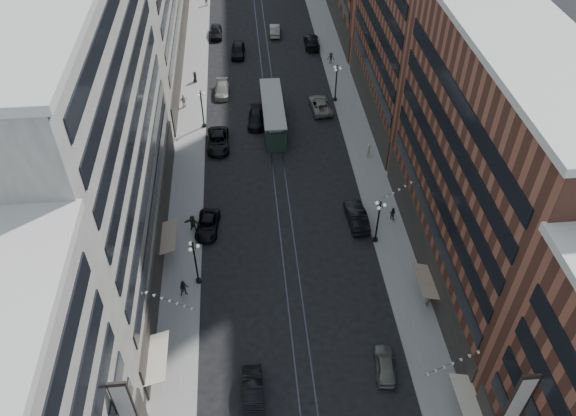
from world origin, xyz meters
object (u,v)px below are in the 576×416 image
object	(u,v)px
car_8	(222,90)
pedestrian_7	(392,213)
pedestrian_extra_1	(206,0)
car_12	(312,41)
car_extra_0	(256,119)
streetcar	(273,115)
pedestrian_6	(184,101)
car_7	(218,141)
pedestrian_8	(368,150)
pedestrian_4	(428,300)
pedestrian_2	(184,288)
lamppost_sw_far	(195,261)
car_13	(238,50)
car_14	(275,30)
pedestrian_9	(331,58)
car_5	(253,392)
pedestrian_extra_0	(195,77)
car_4	(385,365)
pedestrian_5	(193,223)
car_9	(216,32)
car_2	(208,225)
car_11	(320,105)
car_10	(357,216)
lamppost_se_far	(378,220)
lamppost_se_mid	(336,82)

from	to	relation	value
car_8	pedestrian_7	distance (m)	33.67
pedestrian_extra_1	car_12	bearing A→B (deg)	-71.76
car_8	car_extra_0	world-z (taller)	car_extra_0
streetcar	pedestrian_6	xyz separation A→B (m)	(-12.05, 5.32, -0.49)
car_7	pedestrian_8	world-z (taller)	pedestrian_8
pedestrian_4	car_8	xyz separation A→B (m)	(-19.09, 40.14, -0.20)
pedestrian_6	pedestrian_8	world-z (taller)	pedestrian_8
streetcar	pedestrian_2	size ratio (longest dim) A/B	6.70
lamppost_sw_far	streetcar	xyz separation A→B (m)	(9.20, 26.80, -1.49)
car_8	car_13	size ratio (longest dim) A/B	0.94
pedestrian_2	car_14	distance (m)	56.91
lamppost_sw_far	pedestrian_9	bearing A→B (deg)	65.69
car_5	pedestrian_7	bearing A→B (deg)	50.51
pedestrian_8	pedestrian_extra_0	world-z (taller)	pedestrian_8
car_4	pedestrian_6	xyz separation A→B (m)	(-18.94, 43.22, 0.40)
pedestrian_2	car_8	world-z (taller)	pedestrian_2
car_5	car_12	distance (m)	63.13
car_12	pedestrian_extra_1	xyz separation A→B (m)	(-17.49, 17.81, 0.28)
pedestrian_8	pedestrian_9	world-z (taller)	pedestrian_8
car_5	pedestrian_5	distance (m)	20.89
pedestrian_4	car_9	bearing A→B (deg)	0.38
pedestrian_6	pedestrian_extra_1	world-z (taller)	pedestrian_extra_1
streetcar	car_9	distance (m)	28.42
car_5	car_7	xyz separation A→B (m)	(-2.92, 35.29, 0.03)
car_14	pedestrian_9	size ratio (longest dim) A/B	2.73
car_12	car_2	bearing A→B (deg)	70.32
pedestrian_2	car_12	bearing A→B (deg)	58.49
lamppost_sw_far	car_4	bearing A→B (deg)	-34.58
car_9	car_11	bearing A→B (deg)	-59.22
car_11	pedestrian_6	bearing A→B (deg)	-10.51
streetcar	pedestrian_7	world-z (taller)	streetcar
car_10	pedestrian_5	distance (m)	17.70
car_10	car_11	world-z (taller)	car_10
pedestrian_5	pedestrian_7	size ratio (longest dim) A/B	1.26
lamppost_se_far	pedestrian_5	bearing A→B (deg)	169.92
pedestrian_4	pedestrian_8	distance (m)	23.41
pedestrian_4	car_10	xyz separation A→B (m)	(-4.55, 11.91, -0.04)
pedestrian_2	car_9	distance (m)	55.72
car_11	pedestrian_extra_1	xyz separation A→B (m)	(-16.38, 37.01, 0.33)
car_11	car_13	world-z (taller)	car_13
car_10	car_7	bearing A→B (deg)	-48.99
lamppost_se_far	car_9	distance (m)	52.97
pedestrian_5	car_14	bearing A→B (deg)	95.01
lamppost_se_far	car_2	size ratio (longest dim) A/B	1.12
lamppost_se_mid	car_14	bearing A→B (deg)	107.67
streetcar	pedestrian_7	bearing A→B (deg)	-59.17
pedestrian_2	car_8	bearing A→B (deg)	72.74
pedestrian_7	pedestrian_9	world-z (taller)	pedestrian_9
lamppost_sw_far	car_8	bearing A→B (deg)	86.11
pedestrian_8	car_9	bearing A→B (deg)	-100.58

